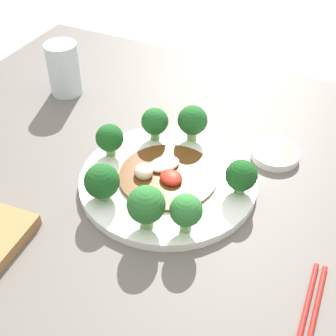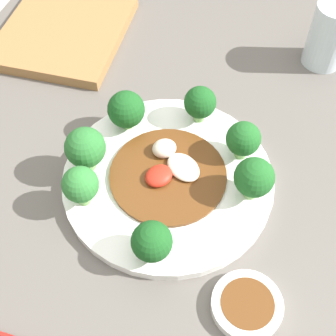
{
  "view_description": "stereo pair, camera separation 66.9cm",
  "coord_description": "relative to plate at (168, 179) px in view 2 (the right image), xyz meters",
  "views": [
    {
      "loc": [
        -0.3,
        0.56,
        1.25
      ],
      "look_at": [
        -0.04,
        0.02,
        0.74
      ],
      "focal_mm": 50.0,
      "sensor_mm": 36.0,
      "label": 1
    },
    {
      "loc": [
        -0.41,
        -0.1,
        1.28
      ],
      "look_at": [
        -0.04,
        0.02,
        0.74
      ],
      "focal_mm": 50.0,
      "sensor_mm": 36.0,
      "label": 2
    }
  ],
  "objects": [
    {
      "name": "ground_plane",
      "position": [
        0.04,
        -0.02,
        -0.72
      ],
      "size": [
        8.0,
        8.0,
        0.0
      ],
      "primitive_type": "plane",
      "color": "#B7B2A8"
    },
    {
      "name": "table",
      "position": [
        0.04,
        -0.02,
        -0.36
      ],
      "size": [
        1.04,
        0.91,
        0.71
      ],
      "color": "#5B5651",
      "rests_on": "ground_plane"
    },
    {
      "name": "plate",
      "position": [
        0.0,
        0.0,
        0.0
      ],
      "size": [
        0.31,
        0.31,
        0.02
      ],
      "color": "white",
      "rests_on": "table"
    },
    {
      "name": "broccoli_south",
      "position": [
        0.01,
        -0.12,
        0.05
      ],
      "size": [
        0.06,
        0.06,
        0.07
      ],
      "color": "#89B76B",
      "rests_on": "plate"
    },
    {
      "name": "broccoli_southeast",
      "position": [
        0.07,
        -0.09,
        0.04
      ],
      "size": [
        0.05,
        0.05,
        0.06
      ],
      "color": "#70A356",
      "rests_on": "plate"
    },
    {
      "name": "broccoli_north",
      "position": [
        -0.02,
        0.11,
        0.05
      ],
      "size": [
        0.06,
        0.06,
        0.07
      ],
      "color": "#70A356",
      "rests_on": "plate"
    },
    {
      "name": "broccoli_east",
      "position": [
        0.12,
        -0.01,
        0.04
      ],
      "size": [
        0.05,
        0.05,
        0.06
      ],
      "color": "#70A356",
      "rests_on": "plate"
    },
    {
      "name": "broccoli_northeast",
      "position": [
        0.07,
        0.09,
        0.04
      ],
      "size": [
        0.06,
        0.06,
        0.06
      ],
      "color": "#7AAD5B",
      "rests_on": "plate"
    },
    {
      "name": "broccoli_west",
      "position": [
        -0.12,
        -0.02,
        0.04
      ],
      "size": [
        0.05,
        0.05,
        0.06
      ],
      "color": "#70A356",
      "rests_on": "plate"
    },
    {
      "name": "broccoli_northwest",
      "position": [
        -0.08,
        0.1,
        0.05
      ],
      "size": [
        0.05,
        0.05,
        0.07
      ],
      "color": "#70A356",
      "rests_on": "plate"
    },
    {
      "name": "stirfry_center",
      "position": [
        0.01,
        0.0,
        0.01
      ],
      "size": [
        0.17,
        0.17,
        0.02
      ],
      "color": "#5B3314",
      "rests_on": "plate"
    },
    {
      "name": "drinking_glass",
      "position": [
        0.33,
        -0.18,
        0.05
      ],
      "size": [
        0.07,
        0.07,
        0.11
      ],
      "color": "silver",
      "rests_on": "table"
    },
    {
      "name": "sauce_dish",
      "position": [
        -0.15,
        -0.15,
        0.0
      ],
      "size": [
        0.09,
        0.09,
        0.02
      ],
      "color": "white",
      "rests_on": "table"
    },
    {
      "name": "cutting_board",
      "position": [
        0.26,
        0.29,
        0.0
      ],
      "size": [
        0.26,
        0.23,
        0.02
      ],
      "color": "olive",
      "rests_on": "table"
    }
  ]
}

